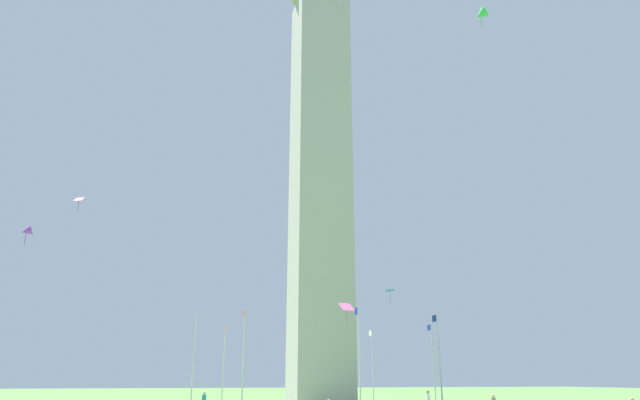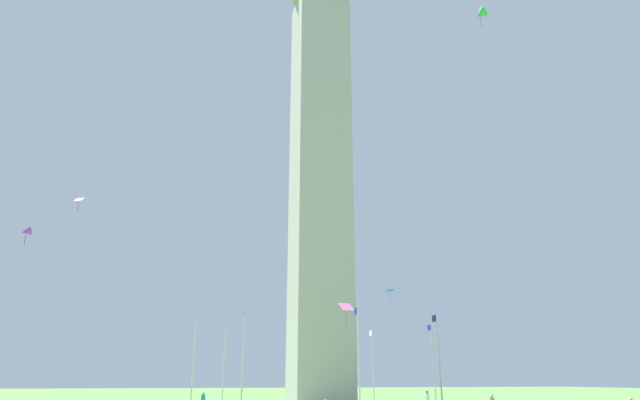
% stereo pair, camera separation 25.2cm
% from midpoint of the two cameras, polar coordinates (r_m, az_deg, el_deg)
% --- Properties ---
extents(obelisk_monument, '(6.28, 6.28, 57.08)m').
position_cam_midpoint_polar(obelisk_monument, '(66.83, -0.11, 4.80)').
color(obelisk_monument, '#B7B2A8').
rests_on(obelisk_monument, ground).
extents(flagpole_n, '(1.12, 0.14, 8.76)m').
position_cam_midpoint_polar(flagpole_n, '(74.59, -2.81, -16.35)').
color(flagpole_n, silver).
rests_on(flagpole_n, ground).
extents(flagpole_ne, '(1.12, 0.14, 8.76)m').
position_cam_midpoint_polar(flagpole_ne, '(69.35, -10.03, -15.98)').
color(flagpole_ne, silver).
rests_on(flagpole_ne, ground).
extents(flagpole_e, '(1.12, 0.14, 8.76)m').
position_cam_midpoint_polar(flagpole_e, '(59.73, -13.04, -15.50)').
color(flagpole_e, silver).
rests_on(flagpole_e, ground).
extents(flagpole_se, '(1.12, 0.14, 8.76)m').
position_cam_midpoint_polar(flagpole_se, '(50.68, -8.05, -15.40)').
color(flagpole_se, silver).
rests_on(flagpole_se, ground).
extents(flagpole_s, '(1.12, 0.14, 8.76)m').
position_cam_midpoint_polar(flagpole_s, '(48.94, 3.92, -15.44)').
color(flagpole_s, silver).
rests_on(flagpole_s, ground).
extents(flagpole_sw, '(1.12, 0.14, 8.76)m').
position_cam_midpoint_polar(flagpole_sw, '(56.13, 12.08, -15.43)').
color(flagpole_sw, silver).
rests_on(flagpole_sw, ground).
extents(flagpole_w, '(1.12, 0.14, 8.76)m').
position_cam_midpoint_polar(flagpole_w, '(66.27, 11.49, -15.81)').
color(flagpole_w, silver).
rests_on(flagpole_w, ground).
extents(flagpole_nw, '(1.12, 0.14, 8.76)m').
position_cam_midpoint_polar(flagpole_nw, '(73.42, 5.34, -16.27)').
color(flagpole_nw, silver).
rests_on(flagpole_nw, ground).
extents(kite_pink_diamond, '(1.31, 1.50, 2.25)m').
position_cam_midpoint_polar(kite_pink_diamond, '(53.46, 2.63, -11.04)').
color(kite_pink_diamond, pink).
extents(kite_cyan_diamond, '(1.21, 1.21, 1.42)m').
position_cam_midpoint_polar(kite_cyan_diamond, '(58.47, 7.11, -9.31)').
color(kite_cyan_diamond, '#33C6D1').
extents(kite_green_delta, '(1.41, 1.56, 1.99)m').
position_cam_midpoint_polar(kite_green_delta, '(54.46, 16.15, 17.92)').
color(kite_green_delta, green).
extents(kite_purple_delta, '(1.04, 1.18, 1.71)m').
position_cam_midpoint_polar(kite_purple_delta, '(52.57, -28.19, -2.86)').
color(kite_purple_delta, purple).
extents(kite_red_diamond, '(0.91, 1.00, 1.40)m').
position_cam_midpoint_polar(kite_red_diamond, '(59.06, -23.76, 0.02)').
color(kite_red_diamond, red).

